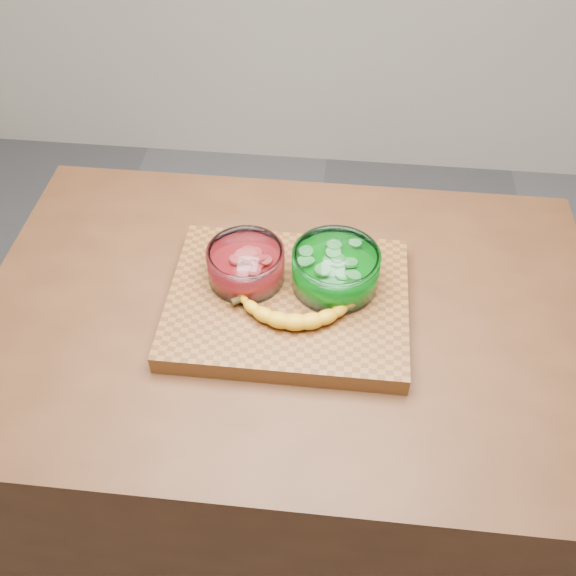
# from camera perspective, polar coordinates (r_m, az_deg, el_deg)

# --- Properties ---
(ground) EXTENTS (3.50, 3.50, 0.00)m
(ground) POSITION_cam_1_polar(r_m,az_deg,el_deg) (2.00, 0.00, -19.05)
(ground) COLOR slate
(ground) RESTS_ON ground
(counter) EXTENTS (1.20, 0.80, 0.90)m
(counter) POSITION_cam_1_polar(r_m,az_deg,el_deg) (1.60, 0.00, -12.52)
(counter) COLOR #4E2B17
(counter) RESTS_ON ground
(cutting_board) EXTENTS (0.45, 0.35, 0.04)m
(cutting_board) POSITION_cam_1_polar(r_m,az_deg,el_deg) (1.22, 0.00, -1.28)
(cutting_board) COLOR brown
(cutting_board) RESTS_ON counter
(bowl_red) EXTENTS (0.15, 0.15, 0.07)m
(bowl_red) POSITION_cam_1_polar(r_m,az_deg,el_deg) (1.22, -3.75, 2.09)
(bowl_red) COLOR white
(bowl_red) RESTS_ON cutting_board
(bowl_green) EXTENTS (0.16, 0.16, 0.08)m
(bowl_green) POSITION_cam_1_polar(r_m,az_deg,el_deg) (1.20, 4.24, 1.63)
(bowl_green) COLOR white
(bowl_green) RESTS_ON cutting_board
(banana) EXTENTS (0.25, 0.12, 0.03)m
(banana) POSITION_cam_1_polar(r_m,az_deg,el_deg) (1.16, 0.59, -1.91)
(banana) COLOR orange
(banana) RESTS_ON cutting_board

